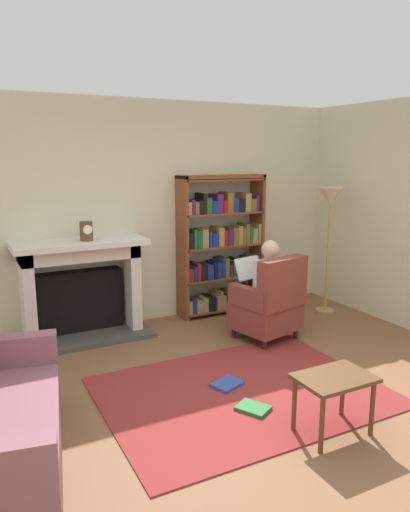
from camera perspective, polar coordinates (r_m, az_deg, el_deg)
name	(u,v)px	position (r m, az deg, el deg)	size (l,w,h in m)	color
ground	(261,408)	(4.20, 6.60, -17.39)	(14.00, 14.00, 0.00)	brown
back_wall	(148,213)	(5.99, -6.80, 5.06)	(5.60, 0.10, 2.70)	beige
side_wall_right	(386,213)	(6.41, 20.57, 4.83)	(0.10, 5.20, 2.70)	beige
area_rug	(242,392)	(4.42, 4.36, -15.69)	(2.40, 1.80, 0.01)	maroon
fireplace	(81,286)	(5.64, -14.45, -3.47)	(1.48, 0.64, 1.13)	#4C4742
mantel_clock	(86,231)	(5.43, -13.86, 2.88)	(0.14, 0.14, 0.21)	brown
bookshelf	(222,246)	(6.25, 1.98, 1.17)	(1.14, 0.32, 1.80)	brown
armchair_reading	(270,304)	(5.44, 7.68, -5.61)	(0.77, 0.75, 0.97)	#331E14
seated_reader	(263,285)	(5.46, 6.83, -3.37)	(0.44, 0.58, 1.14)	silver
side_table	(334,385)	(3.78, 15.03, -14.55)	(0.56, 0.39, 0.46)	brown
scattered_books	(239,395)	(4.32, 3.99, -16.05)	(0.32, 0.76, 0.03)	#334CA5
floor_lamp	(330,207)	(6.40, 14.58, 5.58)	(0.32, 0.32, 1.65)	#B7933F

